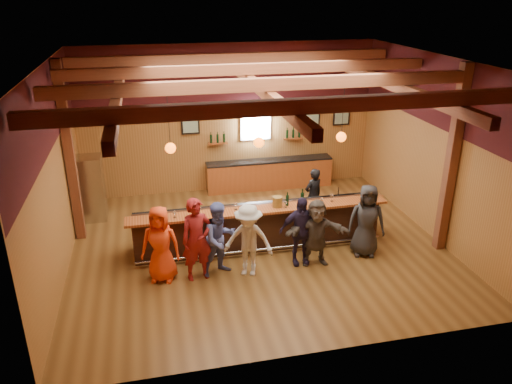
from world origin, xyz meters
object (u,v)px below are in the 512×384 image
Objects in this scene: customer_navy at (300,231)px; customer_orange at (161,244)px; bar_counter at (258,225)px; customer_denim at (220,239)px; bottle_a at (287,200)px; ice_bucket at (277,202)px; stainless_fridge at (91,188)px; customer_redvest at (197,240)px; back_bar_cabinet at (269,174)px; customer_brown at (316,232)px; bartender at (313,196)px; customer_dark at (366,220)px; customer_white at (248,240)px.

customer_orange is at bearing -177.80° from customer_navy.
bar_counter is 3.79× the size of customer_navy.
bottle_a is at bearing 5.48° from customer_denim.
ice_bucket is at bearing 32.08° from customer_orange.
customer_redvest is (2.49, -3.68, 0.05)m from stainless_fridge.
bar_counter is at bearing 40.47° from customer_orange.
customer_denim is (-1.12, -1.15, 0.34)m from bar_counter.
customer_orange is 1.29m from customer_denim.
stainless_fridge is 0.95× the size of customer_redvest.
back_bar_cabinet is 15.64× the size of ice_bucket.
bottle_a is (1.78, 0.88, 0.38)m from customer_denim.
customer_orange is 1.08× the size of customer_brown.
back_bar_cabinet is at bearing 11.93° from stainless_fridge.
customer_orange is at bearing 160.75° from customer_redvest.
customer_brown reaches higher than bartender.
customer_redvest is at bearing -55.97° from stainless_fridge.
customer_denim is at bearing -50.18° from stainless_fridge.
bar_counter is at bearing 173.20° from customer_dark.
customer_denim reaches higher than bottle_a.
customer_white is 1.61m from customer_brown.
customer_white is at bearing -137.93° from bottle_a.
customer_orange reaches higher than customer_white.
customer_orange is at bearing -175.56° from customer_brown.
customer_navy is at bearing 32.58° from customer_white.
bottle_a is (3.07, 0.85, 0.38)m from customer_orange.
customer_denim is 0.63m from customer_white.
bartender is (0.56, -2.63, 0.29)m from back_bar_cabinet.
back_bar_cabinet is 2.22× the size of stainless_fridge.
back_bar_cabinet is at bearing 78.67° from ice_bucket.
customer_white is at bearing -131.50° from ice_bucket.
back_bar_cabinet is 2.37× the size of customer_white.
customer_redvest is (0.78, -0.12, 0.08)m from customer_orange.
bar_counter is 3.73× the size of customer_white.
bottle_a is at bearing 172.67° from customer_dark.
customer_brown is (0.35, -0.10, -0.03)m from customer_navy.
customer_redvest reaches higher than customer_navy.
customer_denim is 0.97× the size of customer_dark.
back_bar_cabinet is 5.43m from stainless_fridge.
customer_brown is (5.20, -3.66, -0.10)m from stainless_fridge.
customer_redvest is 5.51× the size of bottle_a.
customer_redvest is at bearing 7.07° from customer_orange.
customer_dark reaches higher than back_bar_cabinet.
customer_redvest reaches higher than customer_orange.
customer_brown is at bearing 52.36° from bartender.
customer_brown is 6.27× the size of ice_bucket.
customer_brown reaches higher than bar_counter.
customer_dark is at bearing -23.63° from bar_counter.
ice_bucket is (4.53, -2.73, 0.34)m from stainless_fridge.
customer_redvest is at bearing -155.03° from ice_bucket.
back_bar_cabinet is 2.25× the size of customer_dark.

